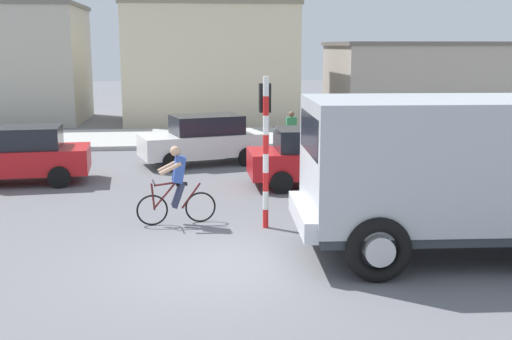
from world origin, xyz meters
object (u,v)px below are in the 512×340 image
at_px(cyclist, 177,185).
at_px(car_far_side, 17,155).
at_px(traffic_light_pole, 265,131).
at_px(pedestrian_near_kerb, 291,134).
at_px(car_red_near, 320,157).
at_px(truck_foreground, 450,167).
at_px(car_white_mid, 204,139).

height_order(cyclist, car_far_side, cyclist).
distance_m(cyclist, traffic_light_pole, 2.27).
relative_size(traffic_light_pole, pedestrian_near_kerb, 1.98).
distance_m(cyclist, pedestrian_near_kerb, 8.71).
distance_m(traffic_light_pole, car_red_near, 4.50).
height_order(truck_foreground, pedestrian_near_kerb, truck_foreground).
xyz_separation_m(car_red_near, car_far_side, (-8.39, 1.21, 0.00)).
distance_m(truck_foreground, car_red_near, 6.21).
distance_m(traffic_light_pole, pedestrian_near_kerb, 8.57).
xyz_separation_m(car_white_mid, car_far_side, (-5.29, -2.39, 0.00)).
xyz_separation_m(car_red_near, pedestrian_near_kerb, (-0.08, 4.42, 0.03)).
xyz_separation_m(traffic_light_pole, car_red_near, (1.99, 3.84, -1.25)).
height_order(car_white_mid, pedestrian_near_kerb, pedestrian_near_kerb).
bearing_deg(car_red_near, cyclist, -138.50).
xyz_separation_m(car_white_mid, pedestrian_near_kerb, (3.03, 0.82, 0.03)).
distance_m(car_white_mid, pedestrian_near_kerb, 3.14).
relative_size(car_red_near, pedestrian_near_kerb, 2.48).
bearing_deg(truck_foreground, car_far_side, 142.58).
bearing_deg(car_red_near, pedestrian_near_kerb, 91.00).
bearing_deg(cyclist, car_white_mid, 83.79).
bearing_deg(car_far_side, car_white_mid, 24.31).
bearing_deg(pedestrian_near_kerb, car_red_near, -89.00).
bearing_deg(pedestrian_near_kerb, cyclist, -115.82).
xyz_separation_m(truck_foreground, car_white_mid, (-4.20, 9.65, -0.85)).
bearing_deg(truck_foreground, traffic_light_pole, 144.37).
bearing_deg(truck_foreground, car_red_near, 100.24).
distance_m(cyclist, car_red_near, 5.17).
relative_size(car_white_mid, pedestrian_near_kerb, 2.66).
bearing_deg(pedestrian_near_kerb, car_far_side, -158.88).
relative_size(truck_foreground, car_red_near, 1.38).
height_order(truck_foreground, car_white_mid, truck_foreground).
xyz_separation_m(truck_foreground, traffic_light_pole, (-3.09, 2.21, 0.40)).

